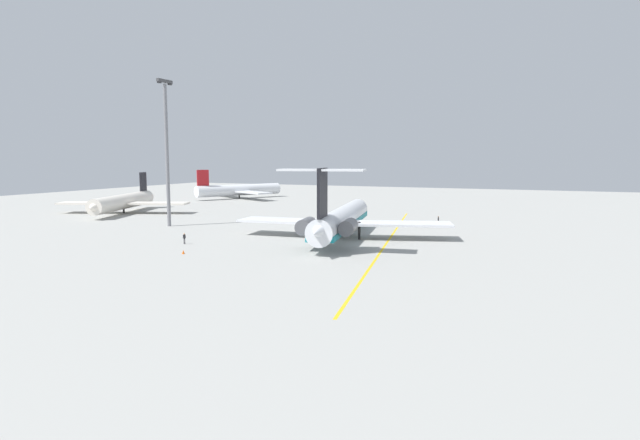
{
  "coord_description": "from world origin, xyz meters",
  "views": [
    {
      "loc": [
        -84.83,
        -26.09,
        13.26
      ],
      "look_at": [
        -3.66,
        9.21,
        2.79
      ],
      "focal_mm": 29.6,
      "sensor_mm": 36.0,
      "label": 1
    }
  ],
  "objects_px": {
    "airliner_mid_right": "(241,190)",
    "light_mast": "(167,147)",
    "airliner_mid_left": "(122,202)",
    "main_jetliner": "(341,219)",
    "ground_crew_near_tail": "(184,237)",
    "ground_crew_near_nose": "(438,219)",
    "safety_cone_nose": "(183,252)"
  },
  "relations": [
    {
      "from": "airliner_mid_right",
      "to": "light_mast",
      "type": "distance_m",
      "value": 71.99
    },
    {
      "from": "airliner_mid_left",
      "to": "main_jetliner",
      "type": "bearing_deg",
      "value": 55.02
    },
    {
      "from": "airliner_mid_right",
      "to": "ground_crew_near_tail",
      "type": "distance_m",
      "value": 92.57
    },
    {
      "from": "airliner_mid_left",
      "to": "light_mast",
      "type": "distance_m",
      "value": 31.82
    },
    {
      "from": "ground_crew_near_nose",
      "to": "light_mast",
      "type": "relative_size",
      "value": 0.06
    },
    {
      "from": "main_jetliner",
      "to": "airliner_mid_right",
      "type": "relative_size",
      "value": 1.34
    },
    {
      "from": "main_jetliner",
      "to": "light_mast",
      "type": "height_order",
      "value": "light_mast"
    },
    {
      "from": "main_jetliner",
      "to": "ground_crew_near_tail",
      "type": "bearing_deg",
      "value": 114.82
    },
    {
      "from": "main_jetliner",
      "to": "ground_crew_near_nose",
      "type": "xyz_separation_m",
      "value": [
        25.41,
        -11.07,
        -2.2
      ]
    },
    {
      "from": "airliner_mid_right",
      "to": "light_mast",
      "type": "xyz_separation_m",
      "value": [
        -66.39,
        -24.9,
        12.41
      ]
    },
    {
      "from": "main_jetliner",
      "to": "ground_crew_near_tail",
      "type": "distance_m",
      "value": 25.06
    },
    {
      "from": "ground_crew_near_tail",
      "to": "ground_crew_near_nose",
      "type": "bearing_deg",
      "value": -55.28
    },
    {
      "from": "main_jetliner",
      "to": "airliner_mid_right",
      "type": "height_order",
      "value": "main_jetliner"
    },
    {
      "from": "ground_crew_near_nose",
      "to": "light_mast",
      "type": "xyz_separation_m",
      "value": [
        -23.61,
        47.69,
        14.18
      ]
    },
    {
      "from": "airliner_mid_right",
      "to": "ground_crew_near_tail",
      "type": "bearing_deg",
      "value": -126.1
    },
    {
      "from": "airliner_mid_left",
      "to": "ground_crew_near_nose",
      "type": "bearing_deg",
      "value": 76.74
    },
    {
      "from": "ground_crew_near_tail",
      "to": "light_mast",
      "type": "height_order",
      "value": "light_mast"
    },
    {
      "from": "light_mast",
      "to": "airliner_mid_left",
      "type": "bearing_deg",
      "value": 61.05
    },
    {
      "from": "light_mast",
      "to": "ground_crew_near_nose",
      "type": "bearing_deg",
      "value": -63.66
    },
    {
      "from": "safety_cone_nose",
      "to": "light_mast",
      "type": "height_order",
      "value": "light_mast"
    },
    {
      "from": "airliner_mid_right",
      "to": "light_mast",
      "type": "height_order",
      "value": "light_mast"
    },
    {
      "from": "airliner_mid_right",
      "to": "ground_crew_near_tail",
      "type": "height_order",
      "value": "airliner_mid_right"
    },
    {
      "from": "ground_crew_near_nose",
      "to": "safety_cone_nose",
      "type": "bearing_deg",
      "value": 61.73
    },
    {
      "from": "ground_crew_near_nose",
      "to": "airliner_mid_left",
      "type": "bearing_deg",
      "value": 8.14
    },
    {
      "from": "safety_cone_nose",
      "to": "ground_crew_near_tail",
      "type": "bearing_deg",
      "value": 36.83
    },
    {
      "from": "ground_crew_near_nose",
      "to": "safety_cone_nose",
      "type": "distance_m",
      "value": 53.74
    },
    {
      "from": "ground_crew_near_nose",
      "to": "ground_crew_near_tail",
      "type": "distance_m",
      "value": 50.83
    },
    {
      "from": "main_jetliner",
      "to": "ground_crew_near_nose",
      "type": "relative_size",
      "value": 24.63
    },
    {
      "from": "ground_crew_near_tail",
      "to": "safety_cone_nose",
      "type": "height_order",
      "value": "ground_crew_near_tail"
    },
    {
      "from": "airliner_mid_left",
      "to": "safety_cone_nose",
      "type": "bearing_deg",
      "value": 30.93
    },
    {
      "from": "ground_crew_near_nose",
      "to": "ground_crew_near_tail",
      "type": "xyz_separation_m",
      "value": [
        -40.05,
        31.29,
        0.05
      ]
    },
    {
      "from": "main_jetliner",
      "to": "airliner_mid_left",
      "type": "xyz_separation_m",
      "value": [
        15.98,
        62.26,
        -0.45
      ]
    }
  ]
}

